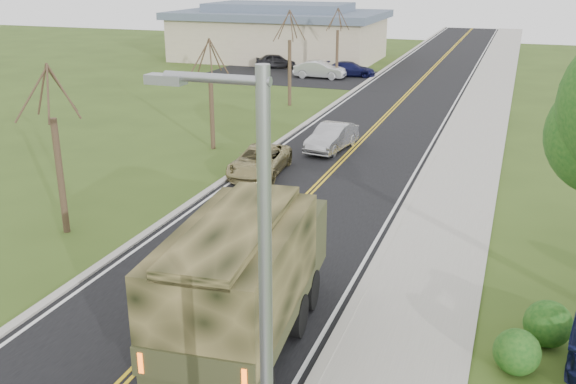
% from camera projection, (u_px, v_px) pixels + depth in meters
% --- Properties ---
extents(road, '(8.00, 120.00, 0.01)m').
position_uv_depth(road, '(405.00, 96.00, 47.65)').
color(road, black).
rests_on(road, ground).
extents(curb_right, '(0.30, 120.00, 0.12)m').
position_uv_depth(curb_right, '(463.00, 99.00, 46.30)').
color(curb_right, '#9E998E').
rests_on(curb_right, ground).
extents(sidewalk_right, '(3.20, 120.00, 0.10)m').
position_uv_depth(sidewalk_right, '(488.00, 101.00, 45.75)').
color(sidewalk_right, '#9E998E').
rests_on(sidewalk_right, ground).
extents(curb_left, '(0.30, 120.00, 0.10)m').
position_uv_depth(curb_left, '(351.00, 92.00, 48.96)').
color(curb_left, '#9E998E').
rests_on(curb_left, ground).
extents(street_light, '(1.65, 0.22, 8.00)m').
position_uv_depth(street_light, '(259.00, 330.00, 8.66)').
color(street_light, gray).
rests_on(street_light, ground).
extents(bare_tree_a, '(1.93, 2.26, 6.08)m').
position_uv_depth(bare_tree_a, '(59.00, 162.00, 22.39)').
color(bare_tree_a, '#38281C').
rests_on(bare_tree_a, ground).
extents(bare_tree_b, '(1.83, 2.14, 5.73)m').
position_uv_depth(bare_tree_b, '(211.00, 102.00, 33.09)').
color(bare_tree_b, '#38281C').
rests_on(bare_tree_b, ground).
extents(bare_tree_c, '(2.04, 2.39, 6.42)m').
position_uv_depth(bare_tree_c, '(290.00, 65.00, 43.64)').
color(bare_tree_c, '#38281C').
rests_on(bare_tree_c, ground).
extents(bare_tree_d, '(1.88, 2.20, 5.91)m').
position_uv_depth(bare_tree_d, '(337.00, 49.00, 54.37)').
color(bare_tree_d, '#38281C').
rests_on(bare_tree_d, ground).
extents(commercial_building, '(25.50, 21.50, 5.65)m').
position_uv_depth(commercial_building, '(279.00, 33.00, 66.05)').
color(commercial_building, tan).
rests_on(commercial_building, ground).
extents(military_truck, '(3.21, 7.53, 3.65)m').
position_uv_depth(military_truck, '(246.00, 272.00, 15.53)').
color(military_truck, black).
rests_on(military_truck, ground).
extents(suv_champagne, '(2.53, 4.77, 1.28)m').
position_uv_depth(suv_champagne, '(260.00, 161.00, 29.50)').
color(suv_champagne, '#8F8351').
rests_on(suv_champagne, ground).
extents(sedan_silver, '(1.97, 4.30, 1.37)m').
position_uv_depth(sedan_silver, '(332.00, 137.00, 33.45)').
color(sedan_silver, '#A6A6AB').
rests_on(sedan_silver, ground).
extents(lot_car_dark, '(4.33, 3.01, 1.37)m').
position_uv_depth(lot_car_dark, '(277.00, 61.00, 60.79)').
color(lot_car_dark, black).
rests_on(lot_car_dark, ground).
extents(lot_car_silver, '(4.47, 1.57, 1.47)m').
position_uv_depth(lot_car_silver, '(320.00, 70.00, 55.19)').
color(lot_car_silver, silver).
rests_on(lot_car_silver, ground).
extents(lot_car_navy, '(4.58, 2.45, 1.26)m').
position_uv_depth(lot_car_navy, '(350.00, 69.00, 56.21)').
color(lot_car_navy, '#0F113A').
rests_on(lot_car_navy, ground).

